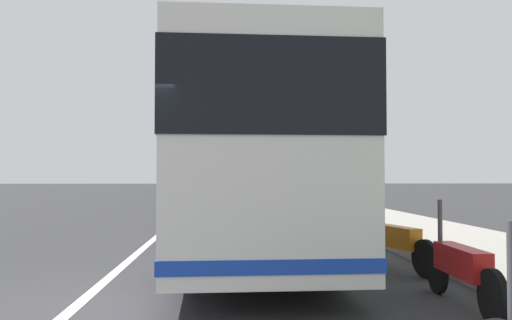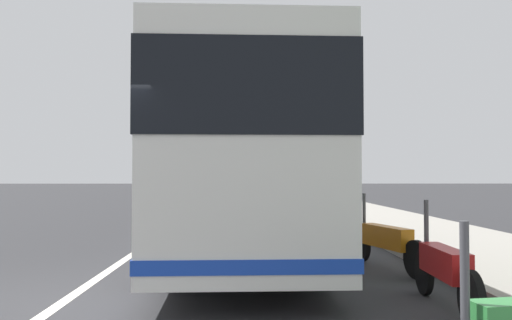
# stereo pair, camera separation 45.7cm
# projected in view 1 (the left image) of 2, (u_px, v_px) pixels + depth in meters

# --- Properties ---
(ground_plane) EXTENTS (220.00, 220.00, 0.00)m
(ground_plane) POSITION_uv_depth(u_px,v_px,m) (77.00, 306.00, 6.37)
(ground_plane) COLOR #2D2D30
(sidewalk_curb) EXTENTS (110.00, 3.60, 0.14)m
(sidewalk_curb) POSITION_uv_depth(u_px,v_px,m) (392.00, 223.00, 16.74)
(sidewalk_curb) COLOR #9E998E
(sidewalk_curb) RESTS_ON ground
(lane_divider_line) EXTENTS (110.00, 0.16, 0.01)m
(lane_divider_line) POSITION_uv_depth(u_px,v_px,m) (168.00, 227.00, 16.35)
(lane_divider_line) COLOR silver
(lane_divider_line) RESTS_ON ground
(coach_bus) EXTENTS (12.24, 2.84, 3.37)m
(coach_bus) POSITION_uv_depth(u_px,v_px,m) (240.00, 158.00, 11.62)
(coach_bus) COLOR silver
(coach_bus) RESTS_ON ground
(motorcycle_angled) EXTENTS (2.14, 0.27, 1.24)m
(motorcycle_angled) POSITION_uv_depth(u_px,v_px,m) (461.00, 268.00, 6.31)
(motorcycle_angled) COLOR black
(motorcycle_angled) RESTS_ON ground
(motorcycle_nearest_curb) EXTENTS (2.25, 0.72, 1.24)m
(motorcycle_nearest_curb) POSITION_uv_depth(u_px,v_px,m) (392.00, 241.00, 8.96)
(motorcycle_nearest_curb) COLOR black
(motorcycle_nearest_curb) RESTS_ON ground
(car_behind_bus) EXTENTS (4.54, 2.05, 1.46)m
(car_behind_bus) POSITION_uv_depth(u_px,v_px,m) (175.00, 186.00, 47.35)
(car_behind_bus) COLOR black
(car_behind_bus) RESTS_ON ground
(car_far_distant) EXTENTS (4.69, 1.93, 1.45)m
(car_far_distant) POSITION_uv_depth(u_px,v_px,m) (224.00, 193.00, 27.02)
(car_far_distant) COLOR black
(car_far_distant) RESTS_ON ground
(car_side_street) EXTENTS (4.53, 2.07, 1.45)m
(car_side_street) POSITION_uv_depth(u_px,v_px,m) (190.00, 185.00, 55.70)
(car_side_street) COLOR silver
(car_side_street) RESTS_ON ground
(car_oncoming) EXTENTS (4.67, 2.07, 1.57)m
(car_oncoming) POSITION_uv_depth(u_px,v_px,m) (226.00, 187.00, 38.79)
(car_oncoming) COLOR navy
(car_oncoming) RESTS_ON ground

